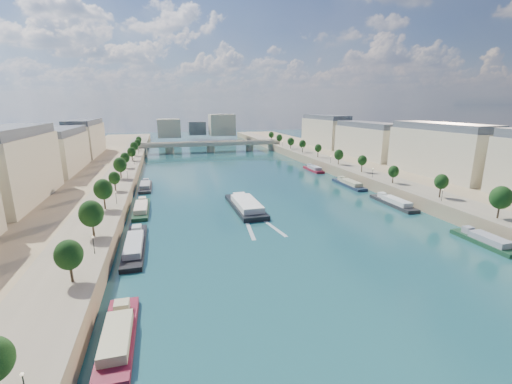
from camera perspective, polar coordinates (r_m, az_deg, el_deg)
ground at (r=154.30m, az=-1.00°, el=0.63°), size 700.00×700.00×0.00m
quay_left at (r=153.43m, az=-28.07°, el=-0.20°), size 44.00×520.00×5.00m
quay_right at (r=184.64m, az=21.23°, el=2.73°), size 44.00×520.00×5.00m
pave_left at (r=150.13m, az=-22.61°, el=1.11°), size 14.00×520.00×0.10m
pave_right at (r=175.76m, az=17.35°, el=3.35°), size 14.00×520.00×0.10m
trees_left at (r=150.78m, az=-21.97°, el=3.34°), size 4.80×268.80×8.26m
trees_right at (r=182.25m, az=15.27°, el=5.60°), size 4.80×268.80×8.26m
lamps_left at (r=139.30m, az=-21.37°, el=1.42°), size 0.36×200.36×4.28m
lamps_right at (r=177.15m, az=15.32°, el=4.48°), size 0.36×200.36×4.28m
buildings_left at (r=165.86m, az=-32.14°, el=5.19°), size 16.00×226.00×23.20m
buildings_right at (r=199.91m, az=22.61°, el=7.47°), size 16.00×226.00×23.20m
skyline at (r=367.72m, az=-9.09°, el=10.73°), size 79.00×42.00×22.00m
bridge at (r=277.80m, az=-7.57°, el=7.70°), size 112.00×12.00×8.15m
tour_barge at (r=123.50m, az=-1.77°, el=-2.28°), size 9.36×31.26×4.23m
wake at (r=108.66m, az=0.28°, el=-5.30°), size 10.76×25.98×0.04m
moored_barges_left at (r=97.20m, az=-19.49°, el=-8.07°), size 5.00×156.79×3.60m
moored_barges_right at (r=136.67m, az=22.48°, el=-1.92°), size 5.00×164.70×3.60m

